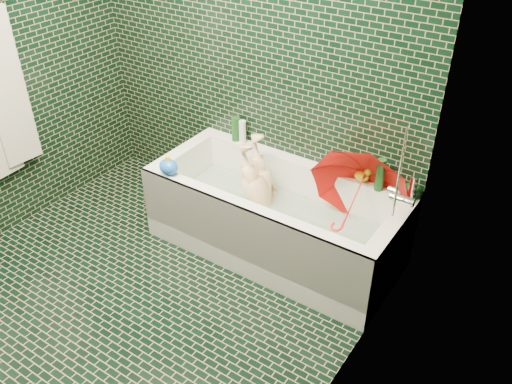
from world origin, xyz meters
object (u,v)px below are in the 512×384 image
Objects in this scene: bathtub at (274,225)px; child at (262,202)px; rubber_duck at (363,175)px; umbrella at (354,199)px; bath_toy at (169,167)px.

child is (-0.14, 0.06, 0.10)m from bathtub.
bathtub is 0.69m from rubber_duck.
bath_toy is at bearing -165.22° from umbrella.
child is 7.29× the size of rubber_duck.
child is at bearing 156.12° from bathtub.
bath_toy is at bearing -57.97° from child.
umbrella is 3.99× the size of bath_toy.
child is 1.51× the size of umbrella.
bathtub is 1.83× the size of child.
bathtub is at bearing 36.05° from bath_toy.
bathtub is at bearing -172.25° from umbrella.
bath_toy is (-1.11, -0.64, 0.01)m from rubber_duck.
rubber_duck is (0.46, 0.34, 0.39)m from bathtub.
umbrella reaches higher than bath_toy.
bathtub is at bearing 62.46° from child.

